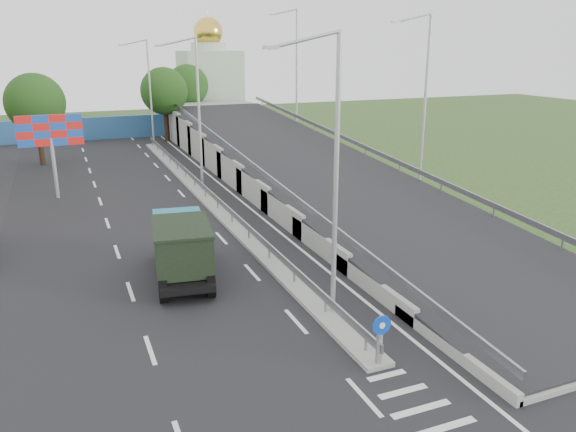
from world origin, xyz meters
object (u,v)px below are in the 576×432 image
lamp_post_near (331,165)px  lamp_post_far (148,87)px  billboard (50,135)px  dump_truck (181,246)px  sign_bollard (380,339)px  lamp_post_mid (196,107)px  church (210,81)px

lamp_post_near → lamp_post_far: bearing=90.0°
lamp_post_far → billboard: size_ratio=1.83×
billboard → dump_truck: (4.85, -16.25, -2.72)m
sign_bollard → lamp_post_far: 44.08m
sign_bollard → lamp_post_mid: bearing=89.7°
billboard → dump_truck: 17.17m
lamp_post_mid → dump_truck: lamp_post_mid is taller
lamp_post_near → sign_bollard: bearing=-91.6°
lamp_post_near → lamp_post_mid: bearing=90.0°
church → billboard: bearing=-120.7°
lamp_post_far → billboard: bearing=-116.8°
church → billboard: (-19.00, -32.00, -1.12)m
dump_truck → lamp_post_near: bearing=-45.8°
sign_bollard → lamp_post_mid: 24.30m
lamp_post_mid → dump_truck: (-4.26, -14.25, -4.35)m
lamp_post_near → dump_truck: bearing=126.5°
lamp_post_mid → lamp_post_far: 20.00m
lamp_post_near → lamp_post_mid: size_ratio=1.00×
lamp_post_near → billboard: lamp_post_near is taller
sign_bollard → lamp_post_near: size_ratio=0.17×
dump_truck → billboard: bearing=114.4°
lamp_post_far → church: (9.89, 14.00, -0.50)m
lamp_post_mid → billboard: size_ratio=1.83×
lamp_post_far → dump_truck: bearing=-97.1°
sign_bollard → lamp_post_far: size_ratio=0.17×
lamp_post_far → billboard: 20.24m
lamp_post_mid → church: (9.89, 34.00, -0.50)m
lamp_post_far → dump_truck: lamp_post_far is taller
lamp_post_far → billboard: lamp_post_far is taller
lamp_post_near → lamp_post_mid: same height
billboard → lamp_post_mid: bearing=-12.4°
lamp_post_far → church: 17.15m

